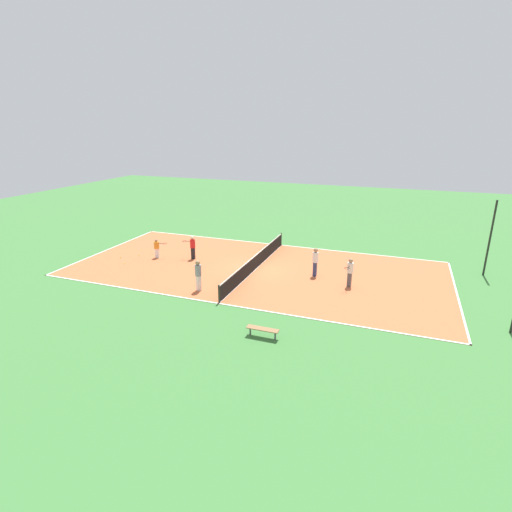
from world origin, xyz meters
TOP-DOWN VIEW (x-y plane):
  - ground_plane at (0.00, 0.00)m, footprint 80.00×80.00m
  - court_surface at (0.00, 0.00)m, footprint 11.71×24.41m
  - tennis_net at (0.00, 0.00)m, footprint 11.51×0.10m
  - bench at (8.34, 3.41)m, footprint 0.36×1.49m
  - player_center_orange at (0.31, -7.46)m, footprint 0.63×0.99m
  - player_coach_red at (-0.33, -4.91)m, footprint 0.48×0.97m
  - player_near_white at (-0.03, 3.95)m, footprint 0.38×0.38m
  - player_far_white at (0.98, 6.24)m, footprint 0.98×0.51m
  - player_baseline_gray at (4.60, -1.82)m, footprint 0.49×0.49m
  - tennis_ball_midcourt at (2.28, -8.85)m, footprint 0.07×0.07m
  - tennis_ball_near_net at (0.43, -8.99)m, footprint 0.07×0.07m
  - tennis_ball_far_baseline at (1.29, -9.93)m, footprint 0.07×0.07m
  - fence_post_back_left at (-3.96, 14.02)m, footprint 0.12×0.12m

SIDE VIEW (x-z plane):
  - ground_plane at x=0.00m, z-range 0.00..0.00m
  - court_surface at x=0.00m, z-range 0.00..0.02m
  - tennis_ball_midcourt at x=2.28m, z-range 0.02..0.09m
  - tennis_ball_near_net at x=0.43m, z-range 0.02..0.09m
  - tennis_ball_far_baseline at x=1.29m, z-range 0.02..0.09m
  - bench at x=8.34m, z-range 0.16..0.61m
  - tennis_net at x=0.00m, z-range 0.03..1.05m
  - player_center_orange at x=0.31m, z-range 0.11..1.49m
  - player_coach_red at x=-0.33m, z-range 0.15..1.83m
  - player_far_white at x=0.98m, z-range 0.16..1.90m
  - player_baseline_gray at x=4.60m, z-range 0.17..2.00m
  - player_near_white at x=-0.03m, z-range 0.17..2.01m
  - fence_post_back_left at x=-3.96m, z-range 0.00..4.83m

